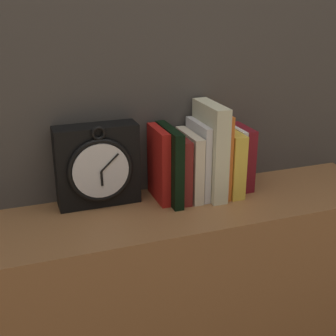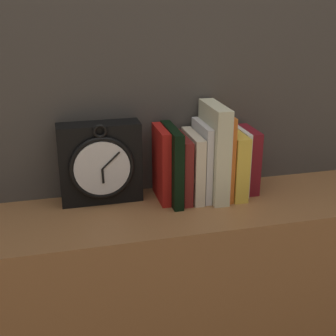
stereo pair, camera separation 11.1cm
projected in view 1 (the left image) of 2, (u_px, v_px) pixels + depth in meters
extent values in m
cube|color=#47423D|center=(145.00, 12.00, 1.19)|extent=(6.00, 0.05, 2.60)
cube|color=black|center=(97.00, 165.00, 1.21)|extent=(0.21, 0.07, 0.21)
torus|color=black|center=(101.00, 171.00, 1.18)|extent=(0.17, 0.01, 0.17)
cylinder|color=silver|center=(101.00, 171.00, 1.17)|extent=(0.14, 0.01, 0.14)
cube|color=black|center=(102.00, 179.00, 1.18)|extent=(0.01, 0.00, 0.04)
cube|color=black|center=(110.00, 163.00, 1.17)|extent=(0.05, 0.00, 0.04)
torus|color=black|center=(99.00, 133.00, 1.14)|extent=(0.04, 0.01, 0.04)
cube|color=#B01A15|center=(159.00, 164.00, 1.24)|extent=(0.02, 0.13, 0.20)
cube|color=black|center=(170.00, 164.00, 1.23)|extent=(0.03, 0.16, 0.20)
cube|color=maroon|center=(179.00, 167.00, 1.25)|extent=(0.02, 0.14, 0.17)
cube|color=beige|center=(189.00, 165.00, 1.26)|extent=(0.03, 0.15, 0.18)
cube|color=silver|center=(198.00, 159.00, 1.27)|extent=(0.02, 0.14, 0.21)
cube|color=beige|center=(210.00, 150.00, 1.26)|extent=(0.04, 0.16, 0.26)
cube|color=orange|center=(219.00, 153.00, 1.28)|extent=(0.01, 0.15, 0.23)
cube|color=yellow|center=(228.00, 161.00, 1.29)|extent=(0.04, 0.15, 0.18)
cube|color=white|center=(234.00, 158.00, 1.32)|extent=(0.01, 0.12, 0.18)
cube|color=maroon|center=(241.00, 157.00, 1.33)|extent=(0.03, 0.12, 0.18)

